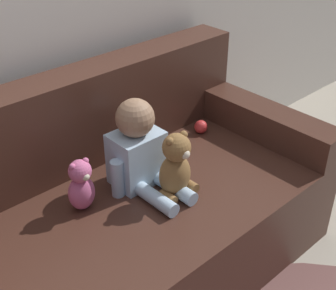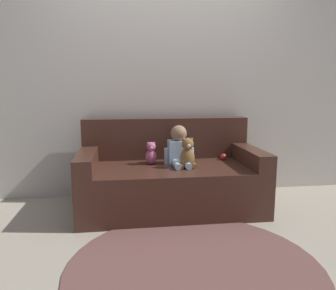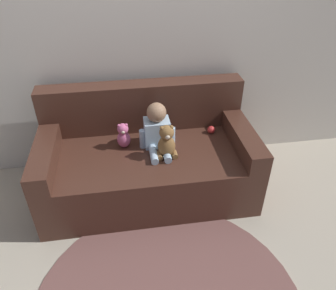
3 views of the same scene
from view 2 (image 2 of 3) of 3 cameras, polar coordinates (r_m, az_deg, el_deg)
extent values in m
plane|color=#B7AD99|center=(3.25, 0.45, -10.97)|extent=(12.00, 12.00, 0.00)
cube|color=silver|center=(3.56, -0.77, 12.18)|extent=(8.00, 0.05, 2.60)
cube|color=#47281E|center=(3.18, 0.45, -7.34)|extent=(1.71, 0.89, 0.43)
cube|color=#47281E|center=(3.43, -0.39, 1.23)|extent=(1.71, 0.18, 0.42)
cube|color=#47281E|center=(3.09, -13.87, -2.52)|extent=(0.16, 0.89, 0.15)
cube|color=#47281E|center=(3.30, 13.85, -1.74)|extent=(0.16, 0.89, 0.15)
cube|color=silver|center=(3.18, 1.86, -1.23)|extent=(0.20, 0.16, 0.23)
sphere|color=#A37A5B|center=(3.15, 1.88, 2.05)|extent=(0.15, 0.15, 0.15)
cylinder|color=silver|center=(3.02, 1.47, -3.47)|extent=(0.06, 0.20, 0.06)
cylinder|color=silver|center=(3.04, 3.36, -3.41)|extent=(0.06, 0.20, 0.06)
cylinder|color=silver|center=(3.15, -0.20, -1.98)|extent=(0.05, 0.05, 0.16)
cylinder|color=silver|center=(3.19, 4.04, -1.85)|extent=(0.05, 0.05, 0.16)
ellipsoid|color=olive|center=(3.03, 3.38, -2.23)|extent=(0.14, 0.11, 0.18)
sphere|color=olive|center=(3.00, 3.44, 0.19)|extent=(0.11, 0.11, 0.11)
sphere|color=olive|center=(2.98, 2.76, 0.97)|extent=(0.03, 0.03, 0.03)
sphere|color=olive|center=(3.00, 4.13, 1.00)|extent=(0.03, 0.03, 0.03)
sphere|color=beige|center=(2.95, 3.60, -0.12)|extent=(0.04, 0.04, 0.04)
cylinder|color=olive|center=(3.01, 2.34, -3.65)|extent=(0.04, 0.07, 0.04)
cylinder|color=olive|center=(3.03, 4.57, -3.57)|extent=(0.04, 0.07, 0.04)
ellipsoid|color=#DB6699|center=(3.16, -2.97, -2.08)|extent=(0.11, 0.09, 0.14)
sphere|color=#DB6699|center=(3.13, -2.98, -0.27)|extent=(0.09, 0.09, 0.09)
sphere|color=#DB6699|center=(3.13, -3.50, 0.31)|extent=(0.02, 0.02, 0.02)
sphere|color=#DB6699|center=(3.13, -2.46, 0.34)|extent=(0.02, 0.02, 0.02)
sphere|color=beige|center=(3.10, -2.92, -0.50)|extent=(0.03, 0.03, 0.03)
sphere|color=red|center=(3.40, 9.62, -2.02)|extent=(0.07, 0.07, 0.07)
cylinder|color=brown|center=(2.29, 4.68, -20.32)|extent=(1.68, 1.68, 0.01)
camera|label=1|loc=(1.93, -23.20, 22.10)|focal=50.00mm
camera|label=3|loc=(1.22, 11.60, 51.40)|focal=35.00mm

